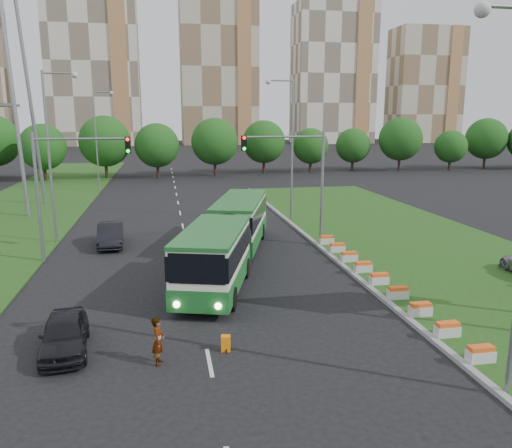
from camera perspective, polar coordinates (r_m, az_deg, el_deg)
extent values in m
plane|color=black|center=(25.00, 0.31, -8.68)|extent=(360.00, 360.00, 0.00)
cube|color=#204915|center=(36.58, 18.26, -2.45)|extent=(14.00, 60.00, 0.15)
cube|color=gray|center=(33.83, 7.86, -3.07)|extent=(0.30, 60.00, 0.18)
cube|color=#204915|center=(50.62, -25.93, 0.82)|extent=(12.00, 110.00, 0.10)
cylinder|color=gray|center=(35.02, 7.56, 3.99)|extent=(0.20, 0.20, 8.00)
cylinder|color=gray|center=(33.95, 3.25, 9.92)|extent=(5.50, 0.14, 0.14)
cube|color=black|center=(33.43, -1.41, 9.22)|extent=(0.32, 0.32, 1.00)
cylinder|color=gray|center=(33.21, -23.65, 2.64)|extent=(0.20, 0.20, 8.00)
cylinder|color=gray|center=(32.35, -19.39, 9.17)|extent=(5.50, 0.14, 0.14)
cube|color=black|center=(32.07, -14.43, 8.73)|extent=(0.32, 0.32, 1.00)
cube|color=beige|center=(175.02, -18.06, 17.12)|extent=(28.00, 15.00, 52.00)
cube|color=#C0B49A|center=(174.79, -4.30, 17.33)|extent=(25.00, 15.00, 50.00)
cube|color=beige|center=(183.46, 8.76, 16.50)|extent=(27.00, 15.00, 47.00)
cube|color=#C0B49A|center=(197.36, 18.70, 14.68)|extent=(24.00, 14.00, 40.00)
cube|color=white|center=(25.35, -1.96, -3.86)|extent=(2.72, 7.51, 2.94)
cube|color=white|center=(34.64, -4.35, 0.45)|extent=(2.72, 9.15, 2.94)
cylinder|color=black|center=(29.59, -3.24, -1.65)|extent=(2.72, 1.36, 2.72)
cube|color=#1D6528|center=(25.64, -1.95, -5.96)|extent=(2.81, 7.57, 1.03)
cube|color=#1D6528|center=(34.85, -4.32, -1.12)|extent=(2.81, 9.20, 1.03)
cube|color=black|center=(25.22, -1.97, -2.79)|extent=(2.81, 7.57, 1.14)
cube|color=black|center=(34.55, -4.36, 1.25)|extent=(2.81, 9.20, 1.14)
imported|color=black|center=(20.95, -21.05, -11.64)|extent=(2.12, 4.37, 1.44)
imported|color=black|center=(36.56, -16.30, -1.17)|extent=(2.01, 4.94, 1.60)
imported|color=gray|center=(18.97, -11.12, -12.96)|extent=(0.53, 0.72, 1.81)
cube|color=orange|center=(19.85, -3.47, -13.45)|extent=(0.36, 0.31, 0.62)
cylinder|color=black|center=(19.82, -3.40, -14.26)|extent=(0.04, 0.15, 0.15)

